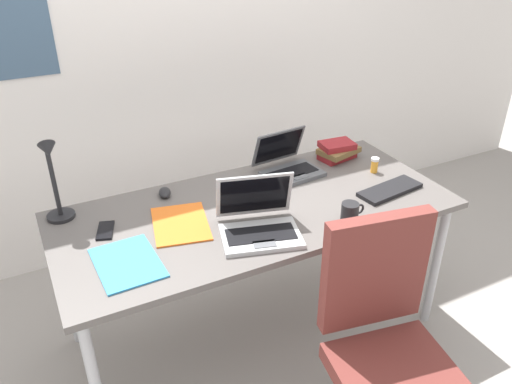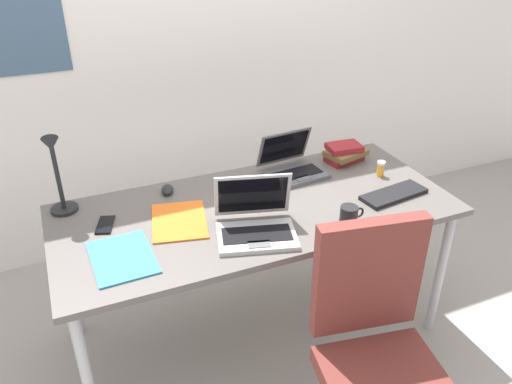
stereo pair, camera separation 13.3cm
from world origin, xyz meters
The scene contains 15 objects.
ground_plane centered at (0.00, 0.00, 0.00)m, with size 12.00×12.00×0.00m, color gray.
wall_back centered at (0.00, 1.10, 1.30)m, with size 6.00×0.13×2.60m.
desk centered at (0.00, 0.00, 0.68)m, with size 1.80×0.80×0.74m.
desk_lamp centered at (-0.80, 0.28, 0.94)m, with size 0.12×0.18×0.40m.
laptop_near_lamp centered at (-0.08, -0.19, 0.79)m, with size 0.39×0.36×0.23m.
laptop_mid_desk centered at (0.30, 0.24, 0.78)m, with size 0.31×0.29×0.21m.
external_keyboard centered at (0.64, -0.16, 0.75)m, with size 0.33×0.12×0.02m, color black.
computer_mouse centered at (-0.33, 0.29, 0.76)m, with size 0.06×0.10×0.03m, color black.
cell_phone centered at (-0.65, 0.11, 0.74)m, with size 0.06×0.14×0.01m, color black.
pill_bottle centered at (0.70, 0.04, 0.78)m, with size 0.04×0.04×0.08m.
book_stack centered at (0.62, 0.26, 0.79)m, with size 0.24×0.19×0.09m.
paper_folder_near_mouse centered at (-0.35, 0.02, 0.74)m, with size 0.23×0.31×0.01m, color orange.
paper_folder_back_right centered at (-0.63, -0.15, 0.74)m, with size 0.23×0.31×0.01m, color #338CC6.
coffee_mug centered at (0.31, -0.29, 0.78)m, with size 0.11×0.08×0.09m.
office_chair centered at (0.17, -0.77, 0.40)m, with size 0.52×0.57×0.97m.
Camera 1 is at (-0.90, -1.78, 1.94)m, focal length 36.02 mm.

